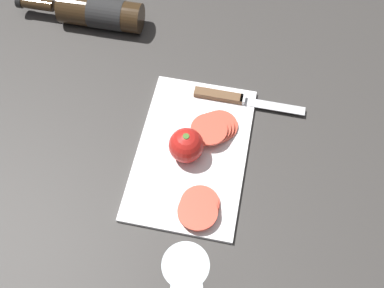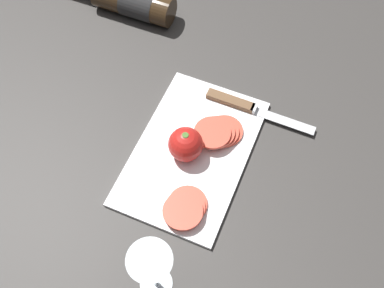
{
  "view_description": "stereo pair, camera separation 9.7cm",
  "coord_description": "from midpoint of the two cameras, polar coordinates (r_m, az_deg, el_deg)",
  "views": [
    {
      "loc": [
        -0.39,
        -0.13,
        0.88
      ],
      "look_at": [
        0.08,
        -0.03,
        0.04
      ],
      "focal_mm": 42.0,
      "sensor_mm": 36.0,
      "label": 1
    },
    {
      "loc": [
        -0.37,
        -0.22,
        0.88
      ],
      "look_at": [
        0.08,
        -0.03,
        0.04
      ],
      "focal_mm": 42.0,
      "sensor_mm": 36.0,
      "label": 2
    }
  ],
  "objects": [
    {
      "name": "wine_bottle",
      "position": [
        1.25,
        -14.23,
        15.72
      ],
      "size": [
        0.08,
        0.34,
        0.08
      ],
      "color": "#332314",
      "rests_on": "ground_plane"
    },
    {
      "name": "knife",
      "position": [
        1.07,
        2.02,
        5.74
      ],
      "size": [
        0.03,
        0.26,
        0.01
      ],
      "rotation": [
        0.0,
        0.0,
        4.71
      ],
      "color": "silver",
      "rests_on": "cutting_board"
    },
    {
      "name": "cutting_board",
      "position": [
        1.0,
        -2.76,
        -1.25
      ],
      "size": [
        0.38,
        0.24,
        0.01
      ],
      "color": "white",
      "rests_on": "ground_plane"
    },
    {
      "name": "tomato_slice_stack_near",
      "position": [
        1.01,
        0.13,
        1.86
      ],
      "size": [
        0.11,
        0.1,
        0.03
      ],
      "color": "#DB4C38",
      "rests_on": "cutting_board"
    },
    {
      "name": "ground_plane",
      "position": [
        0.98,
        -5.79,
        -5.19
      ],
      "size": [
        3.0,
        3.0,
        0.0
      ],
      "primitive_type": "plane",
      "color": "#383533"
    },
    {
      "name": "wine_glass",
      "position": [
        0.79,
        -4.42,
        -16.34
      ],
      "size": [
        0.08,
        0.08,
        0.17
      ],
      "color": "silver",
      "rests_on": "ground_plane"
    },
    {
      "name": "tomato_slice_stack_far",
      "position": [
        0.93,
        -2.14,
        -8.36
      ],
      "size": [
        0.11,
        0.08,
        0.02
      ],
      "color": "#DB4C38",
      "rests_on": "cutting_board"
    },
    {
      "name": "whole_tomato",
      "position": [
        0.96,
        -3.63,
        -0.42
      ],
      "size": [
        0.08,
        0.08,
        0.08
      ],
      "color": "red",
      "rests_on": "cutting_board"
    }
  ]
}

